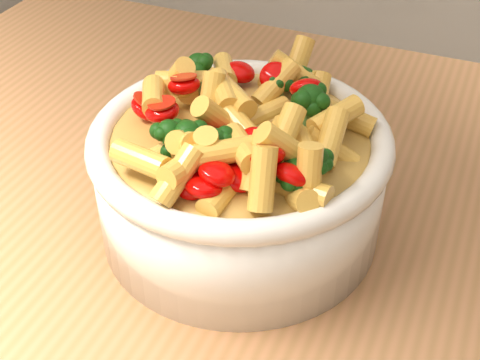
% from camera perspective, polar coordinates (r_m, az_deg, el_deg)
% --- Properties ---
extents(table, '(1.20, 0.80, 0.90)m').
position_cam_1_polar(table, '(0.64, 9.38, -13.57)').
color(table, '#B2774C').
rests_on(table, ground).
extents(serving_bowl, '(0.24, 0.24, 0.11)m').
position_cam_1_polar(serving_bowl, '(0.56, 0.00, 0.11)').
color(serving_bowl, white).
rests_on(serving_bowl, table).
extents(pasta_salad, '(0.19, 0.19, 0.04)m').
position_cam_1_polar(pasta_salad, '(0.52, 0.00, 5.83)').
color(pasta_salad, '#FFC550').
rests_on(pasta_salad, serving_bowl).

